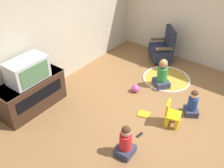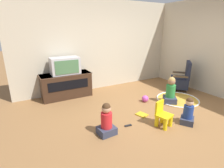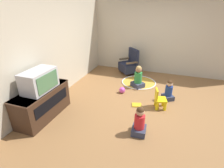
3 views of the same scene
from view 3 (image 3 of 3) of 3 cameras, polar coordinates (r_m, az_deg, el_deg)
name	(u,v)px [view 3 (image 3 of 3)]	position (r m, az deg, el deg)	size (l,w,h in m)	color
ground_plane	(144,99)	(4.95, 10.35, -4.69)	(30.00, 30.00, 0.00)	olive
wall_back	(57,46)	(5.05, -17.49, 11.78)	(5.31, 0.12, 2.72)	beige
wall_right	(166,36)	(6.62, 17.24, 14.73)	(0.12, 5.45, 2.72)	beige
tv_cabinet	(43,103)	(4.29, -21.69, -5.72)	(1.37, 0.55, 0.68)	#382316
television	(39,80)	(4.03, -22.62, 1.07)	(0.76, 0.45, 0.46)	#B7B7BC
black_armchair	(129,64)	(6.51, 5.65, 6.37)	(0.81, 0.80, 0.92)	brown
yellow_kid_chair	(160,101)	(4.53, 15.30, -5.22)	(0.35, 0.34, 0.51)	yellow
play_mat	(139,82)	(5.90, 8.71, 0.57)	(1.14, 1.14, 0.04)	gold
child_watching_left	(138,78)	(5.46, 8.52, 1.92)	(0.46, 0.47, 0.70)	#33384C
child_watching_center	(139,122)	(3.58, 8.95, -12.26)	(0.33, 0.30, 0.62)	#33384C
child_watching_right	(169,91)	(4.96, 18.00, -2.27)	(0.38, 0.37, 0.57)	#33384C
toy_ball	(122,90)	(5.14, 3.33, -1.97)	(0.18, 0.18, 0.18)	#CC4CB2
book	(137,105)	(4.60, 8.06, -6.78)	(0.25, 0.28, 0.02)	gold
remote_control	(142,118)	(4.13, 9.72, -11.02)	(0.15, 0.06, 0.02)	black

